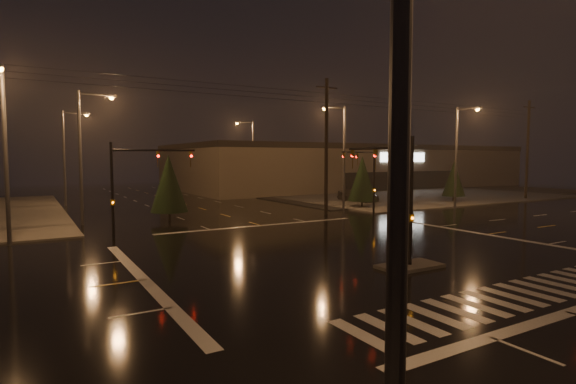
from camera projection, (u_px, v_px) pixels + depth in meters
name	position (u px, v px, depth m)	size (l,w,h in m)	color
ground	(355.00, 252.00, 24.02)	(140.00, 140.00, 0.00)	black
sidewalk_ne	(387.00, 193.00, 64.95)	(36.00, 36.00, 0.12)	#4B4843
median_island	(410.00, 266.00, 20.57)	(3.00, 1.60, 0.15)	#4B4843
crosswalk	(511.00, 296.00, 16.27)	(15.00, 2.60, 0.01)	beige
stop_bar_near	(569.00, 313.00, 14.55)	(16.00, 0.50, 0.01)	beige
stop_bar_far	(261.00, 225.00, 33.48)	(16.00, 0.50, 0.01)	beige
parking_lot	(422.00, 192.00, 65.75)	(50.00, 24.00, 0.08)	black
retail_building	(346.00, 165.00, 80.94)	(60.20, 28.30, 7.20)	brown
signal_mast_median	(397.00, 185.00, 21.10)	(0.25, 4.59, 6.00)	black
signal_mast_ne	(368.00, 173.00, 37.24)	(4.84, 1.86, 6.00)	black
signal_mast_nw	(130.00, 178.00, 27.67)	(4.84, 1.86, 6.00)	black
streetlight_0	(421.00, 86.00, 5.04)	(2.77, 0.32, 10.00)	#38383A
streetlight_1	(85.00, 148.00, 33.44)	(2.77, 0.32, 10.00)	#38383A
streetlight_2	(67.00, 151.00, 47.21)	(2.77, 0.32, 10.00)	#38383A
streetlight_3	(341.00, 150.00, 42.99)	(2.77, 0.32, 10.00)	#38383A
streetlight_4	(251.00, 153.00, 60.20)	(2.77, 0.32, 10.00)	#38383A
streetlight_5	(5.00, 144.00, 25.15)	(0.32, 2.77, 10.00)	#38383A
streetlight_6	(459.00, 150.00, 44.30)	(0.32, 2.77, 10.00)	#38383A
utility_pole_1	(326.00, 146.00, 39.64)	(2.20, 0.32, 12.00)	black
utility_pole_2	(528.00, 149.00, 54.76)	(2.20, 0.32, 12.00)	black
conifer_0	(362.00, 179.00, 45.60)	(2.90, 2.90, 5.23)	black
conifer_1	(401.00, 184.00, 49.00)	(1.97, 1.97, 3.79)	black
conifer_2	(454.00, 179.00, 51.33)	(2.57, 2.57, 4.72)	black
conifer_3	(169.00, 183.00, 36.02)	(2.96, 2.96, 5.32)	black
car_parked	(358.00, 195.00, 51.31)	(2.01, 4.99, 1.70)	black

